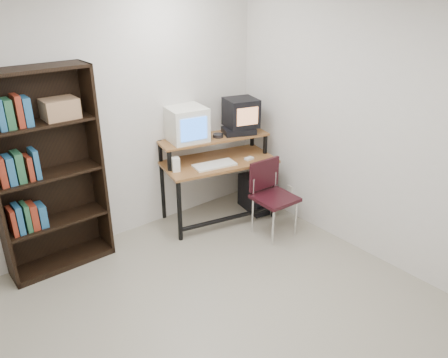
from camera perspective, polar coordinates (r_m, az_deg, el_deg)
floor at (r=3.67m, az=-0.64°, el=-20.64°), size 4.00×4.00×0.01m
back_wall at (r=4.54m, az=-16.60°, el=6.77°), size 4.00×0.01×2.60m
right_wall at (r=4.34m, az=20.64°, el=5.41°), size 0.01×4.00×2.60m
computer_desk at (r=5.02m, az=-0.84°, el=2.12°), size 1.38×0.90×0.98m
crt_monitor at (r=4.87m, az=-4.98°, el=7.14°), size 0.47×0.47×0.39m
vcr at (r=5.11m, az=1.93°, el=6.27°), size 0.43×0.38×0.08m
crt_tv at (r=5.11m, az=2.24°, el=8.65°), size 0.42×0.42×0.33m
cd_spindle at (r=4.99m, az=-0.77°, el=5.62°), size 0.12×0.12×0.05m
keyboard at (r=4.84m, az=-1.25°, el=1.77°), size 0.50×0.30×0.03m
mousepad at (r=5.04m, az=3.11°, el=2.51°), size 0.24×0.21×0.01m
mouse at (r=5.02m, az=3.29°, el=2.64°), size 0.10×0.06×0.03m
desk_speaker at (r=4.70m, az=-6.32°, el=1.81°), size 0.10×0.10×0.17m
pc_tower at (r=5.40m, az=3.93°, el=-1.96°), size 0.27×0.48×0.42m
school_chair at (r=4.80m, az=6.14°, el=-1.49°), size 0.43×0.43×0.84m
bookshelf at (r=4.35m, az=-22.21°, el=0.86°), size 0.98×0.33×1.95m
wall_outlet at (r=5.32m, az=8.57°, el=-1.49°), size 0.02×0.08×0.12m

